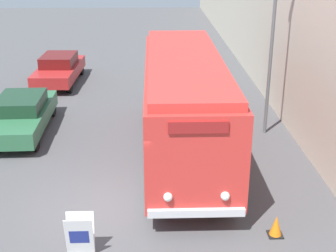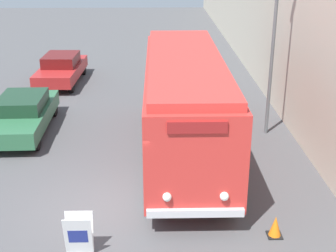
{
  "view_description": "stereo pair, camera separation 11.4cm",
  "coord_description": "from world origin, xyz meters",
  "px_view_note": "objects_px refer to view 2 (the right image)",
  "views": [
    {
      "loc": [
        1.32,
        -10.8,
        6.73
      ],
      "look_at": [
        1.72,
        1.18,
        1.93
      ],
      "focal_mm": 50.0,
      "sensor_mm": 36.0,
      "label": 1
    },
    {
      "loc": [
        1.44,
        -10.81,
        6.73
      ],
      "look_at": [
        1.72,
        1.18,
        1.93
      ],
      "focal_mm": 50.0,
      "sensor_mm": 36.0,
      "label": 2
    }
  ],
  "objects_px": {
    "vintage_bus": "(185,100)",
    "traffic_cone": "(275,227)",
    "parked_car_mid": "(61,68)",
    "streetlamp": "(276,7)",
    "sign_board": "(79,235)",
    "parked_car_near": "(23,114)"
  },
  "relations": [
    {
      "from": "vintage_bus",
      "to": "traffic_cone",
      "type": "bearing_deg",
      "value": -67.91
    },
    {
      "from": "sign_board",
      "to": "streetlamp",
      "type": "relative_size",
      "value": 0.14
    },
    {
      "from": "parked_car_mid",
      "to": "traffic_cone",
      "type": "height_order",
      "value": "parked_car_mid"
    },
    {
      "from": "parked_car_near",
      "to": "streetlamp",
      "type": "bearing_deg",
      "value": -3.71
    },
    {
      "from": "sign_board",
      "to": "vintage_bus",
      "type": "bearing_deg",
      "value": 63.36
    },
    {
      "from": "sign_board",
      "to": "streetlamp",
      "type": "distance_m",
      "value": 10.07
    },
    {
      "from": "sign_board",
      "to": "traffic_cone",
      "type": "distance_m",
      "value": 4.68
    },
    {
      "from": "parked_car_mid",
      "to": "streetlamp",
      "type": "bearing_deg",
      "value": -35.72
    },
    {
      "from": "streetlamp",
      "to": "parked_car_near",
      "type": "height_order",
      "value": "streetlamp"
    },
    {
      "from": "traffic_cone",
      "to": "parked_car_near",
      "type": "bearing_deg",
      "value": 138.77
    },
    {
      "from": "parked_car_mid",
      "to": "sign_board",
      "type": "bearing_deg",
      "value": -75.92
    },
    {
      "from": "sign_board",
      "to": "traffic_cone",
      "type": "xyz_separation_m",
      "value": [
        4.64,
        0.59,
        -0.23
      ]
    },
    {
      "from": "traffic_cone",
      "to": "parked_car_mid",
      "type": "bearing_deg",
      "value": 119.75
    },
    {
      "from": "streetlamp",
      "to": "parked_car_mid",
      "type": "distance_m",
      "value": 11.82
    },
    {
      "from": "sign_board",
      "to": "parked_car_mid",
      "type": "bearing_deg",
      "value": 102.1
    },
    {
      "from": "streetlamp",
      "to": "sign_board",
      "type": "bearing_deg",
      "value": -129.5
    },
    {
      "from": "streetlamp",
      "to": "parked_car_near",
      "type": "distance_m",
      "value": 9.86
    },
    {
      "from": "vintage_bus",
      "to": "parked_car_mid",
      "type": "bearing_deg",
      "value": 123.59
    },
    {
      "from": "sign_board",
      "to": "streetlamp",
      "type": "height_order",
      "value": "streetlamp"
    },
    {
      "from": "streetlamp",
      "to": "parked_car_near",
      "type": "xyz_separation_m",
      "value": [
        -9.05,
        0.36,
        -3.9
      ]
    },
    {
      "from": "parked_car_mid",
      "to": "traffic_cone",
      "type": "bearing_deg",
      "value": -58.27
    },
    {
      "from": "vintage_bus",
      "to": "sign_board",
      "type": "relative_size",
      "value": 9.28
    }
  ]
}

